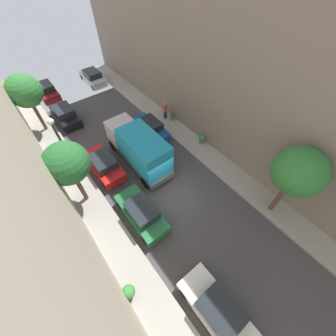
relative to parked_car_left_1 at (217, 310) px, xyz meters
The scene contains 21 objects.
ground 7.65m from the parked_car_left_1, 69.23° to the left, with size 32.00×32.00×0.00m, color #423F42.
sidewalk_left 7.51m from the parked_car_left_1, 107.90° to the left, with size 2.00×44.00×0.15m, color gray.
sidewalk_right 10.51m from the parked_car_left_1, 42.76° to the left, with size 2.00×44.00×0.15m, color gray.
building_right 16.10m from the parked_car_left_1, 31.32° to the left, with size 6.00×44.00×18.36m, color gray.
parked_car_left_1 is the anchor object (origin of this frame).
parked_car_left_2 6.82m from the parked_car_left_1, 90.00° to the left, with size 1.78×4.20×1.57m.
parked_car_left_3 12.18m from the parked_car_left_1, 90.00° to the left, with size 1.78×4.20×1.57m.
parked_car_left_4 20.40m from the parked_car_left_1, 90.00° to the left, with size 1.78×4.20×1.57m.
parked_car_left_5 25.97m from the parked_car_left_1, 90.00° to the left, with size 1.78×4.20×1.57m.
parked_car_right_1 14.59m from the parked_car_left_1, 68.28° to the left, with size 1.78×4.20×1.57m.
parked_car_right_2 26.10m from the parked_car_left_1, 78.06° to the left, with size 1.78×4.20×1.57m.
delivery_truck 11.44m from the parked_car_left_1, 76.29° to the left, with size 2.26×6.60×3.38m.
pedestrian 16.50m from the parked_car_left_1, 61.19° to the left, with size 0.40×0.36×1.72m.
street_tree_0 11.35m from the parked_car_left_1, 102.54° to the left, with size 2.69×2.69×5.24m.
street_tree_1 8.45m from the parked_car_left_1, 13.31° to the left, with size 2.89×2.89×5.65m.
street_tree_2 20.67m from the parked_car_left_1, 95.98° to the left, with size 2.73×2.73×5.33m.
potted_plant_0 4.61m from the parked_car_left_1, 131.86° to the left, with size 0.70×0.70×0.97m.
potted_plant_1 16.08m from the parked_car_left_1, 59.00° to the left, with size 0.44×0.44×0.80m.
potted_plant_2 12.69m from the parked_car_left_1, 49.14° to the left, with size 0.59×0.59×0.83m.
potted_plant_3 14.45m from the parked_car_left_1, 101.80° to the left, with size 0.57×0.57×0.85m.
lamp_post 13.68m from the parked_car_left_1, 98.17° to the left, with size 0.44×0.44×5.31m.
Camera 1 is at (-5.28, -6.39, 13.31)m, focal length 22.19 mm.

